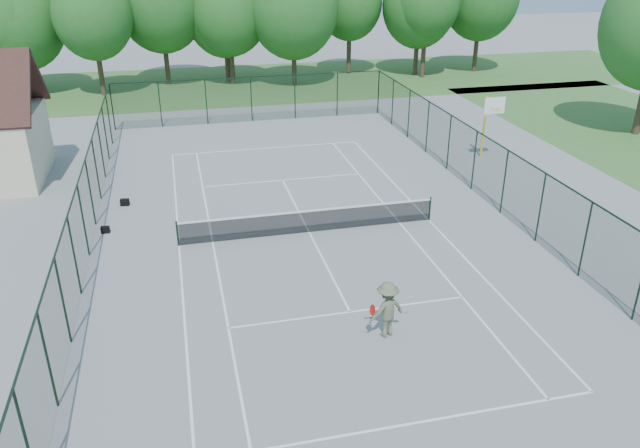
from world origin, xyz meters
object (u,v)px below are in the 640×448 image
at_px(basketball_goal, 490,115).
at_px(sports_bag_a, 105,230).
at_px(tennis_net, 309,220).
at_px(tennis_player, 387,309).

relative_size(basketball_goal, sports_bag_a, 10.26).
xyz_separation_m(tennis_net, tennis_player, (0.75, -7.92, 0.37)).
relative_size(tennis_net, sports_bag_a, 31.15).
distance_m(tennis_net, sports_bag_a, 8.75).
bearing_deg(tennis_player, tennis_net, 95.39).
bearing_deg(basketball_goal, tennis_net, -149.24).
bearing_deg(tennis_net, tennis_player, -84.61).
distance_m(sports_bag_a, tennis_player, 13.58).
xyz_separation_m(basketball_goal, tennis_player, (-11.03, -14.94, -1.62)).
relative_size(basketball_goal, tennis_player, 1.93).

